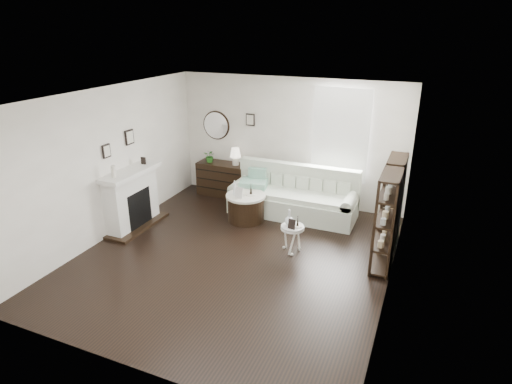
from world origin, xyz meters
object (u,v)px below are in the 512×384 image
at_px(drum_table, 246,207).
at_px(dresser, 223,179).
at_px(sofa, 294,199).
at_px(pedestal_table, 292,228).

bearing_deg(drum_table, dresser, 134.71).
bearing_deg(sofa, drum_table, -138.85).
bearing_deg(sofa, dresser, 168.00).
height_order(dresser, drum_table, dresser).
bearing_deg(drum_table, pedestal_table, -34.17).
distance_m(drum_table, pedestal_table, 1.53).
distance_m(dresser, drum_table, 1.51).
xyz_separation_m(drum_table, pedestal_table, (1.26, -0.85, 0.17)).
relative_size(sofa, pedestal_table, 5.27).
relative_size(sofa, drum_table, 3.26).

